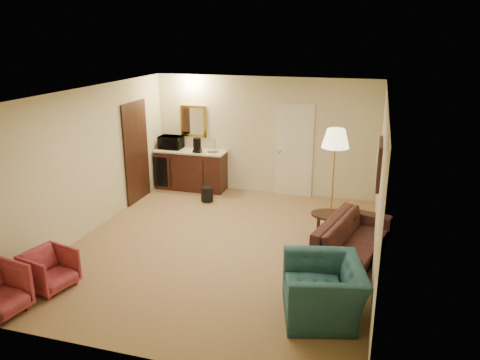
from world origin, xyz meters
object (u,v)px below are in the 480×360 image
object	(u,v)px
rose_chair_near	(49,268)
waste_bin	(207,194)
floor_lamp	(333,179)
microwave	(171,141)
wetbar_cabinet	(191,170)
coffee_maker	(197,145)
sofa	(352,233)
teal_armchair	(324,281)
coffee_table	(333,226)

from	to	relation	value
rose_chair_near	waste_bin	xyz separation A→B (m)	(0.90, 4.00, -0.15)
floor_lamp	microwave	distance (m)	4.09
wetbar_cabinet	coffee_maker	xyz separation A→B (m)	(0.21, -0.12, 0.63)
wetbar_cabinet	rose_chair_near	size ratio (longest dim) A/B	2.60
wetbar_cabinet	coffee_maker	size ratio (longest dim) A/B	4.93
wetbar_cabinet	sofa	world-z (taller)	wetbar_cabinet
microwave	sofa	bearing A→B (deg)	-30.20
rose_chair_near	floor_lamp	xyz separation A→B (m)	(3.60, 3.40, 0.62)
teal_armchair	waste_bin	distance (m)	4.62
sofa	waste_bin	xyz separation A→B (m)	(-3.15, 1.79, -0.25)
coffee_maker	wetbar_cabinet	bearing A→B (deg)	138.94
floor_lamp	microwave	xyz separation A→B (m)	(-3.85, 1.37, 0.16)
coffee_table	coffee_maker	world-z (taller)	coffee_maker
sofa	floor_lamp	xyz separation A→B (m)	(-0.45, 1.19, 0.52)
floor_lamp	microwave	size ratio (longest dim) A/B	3.52
sofa	floor_lamp	size ratio (longest dim) A/B	1.13
floor_lamp	teal_armchair	bearing A→B (deg)	-86.16
teal_armchair	waste_bin	xyz separation A→B (m)	(-2.90, 3.58, -0.32)
rose_chair_near	waste_bin	distance (m)	4.10
teal_armchair	waste_bin	bearing A→B (deg)	-155.62
sofa	waste_bin	distance (m)	3.63
teal_armchair	rose_chair_near	world-z (taller)	teal_armchair
wetbar_cabinet	coffee_maker	distance (m)	0.67
wetbar_cabinet	coffee_maker	bearing A→B (deg)	-29.29
teal_armchair	coffee_maker	world-z (taller)	coffee_maker
coffee_table	coffee_maker	xyz separation A→B (m)	(-3.24, 1.76, 0.85)
coffee_table	waste_bin	bearing A→B (deg)	157.45
wetbar_cabinet	waste_bin	world-z (taller)	wetbar_cabinet
wetbar_cabinet	waste_bin	xyz separation A→B (m)	(0.65, -0.72, -0.30)
teal_armchair	floor_lamp	world-z (taller)	floor_lamp
wetbar_cabinet	microwave	world-z (taller)	microwave
teal_armchair	floor_lamp	bearing A→B (deg)	169.23
floor_lamp	waste_bin	size ratio (longest dim) A/B	5.75
rose_chair_near	floor_lamp	distance (m)	4.99
coffee_table	coffee_maker	distance (m)	3.78
waste_bin	microwave	xyz separation A→B (m)	(-1.15, 0.77, 0.94)
wetbar_cabinet	rose_chair_near	xyz separation A→B (m)	(-0.25, -4.72, -0.15)
wetbar_cabinet	waste_bin	bearing A→B (deg)	-47.92
sofa	teal_armchair	size ratio (longest dim) A/B	1.91
waste_bin	floor_lamp	bearing A→B (deg)	-12.53
rose_chair_near	microwave	distance (m)	4.84
rose_chair_near	coffee_table	distance (m)	4.66
microwave	floor_lamp	bearing A→B (deg)	-19.03
teal_armchair	sofa	bearing A→B (deg)	157.47
waste_bin	microwave	distance (m)	1.67
sofa	floor_lamp	bearing A→B (deg)	34.80
teal_armchair	coffee_table	world-z (taller)	teal_armchair
teal_armchair	wetbar_cabinet	bearing A→B (deg)	-155.08
wetbar_cabinet	coffee_table	distance (m)	3.94
sofa	teal_armchair	distance (m)	1.81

